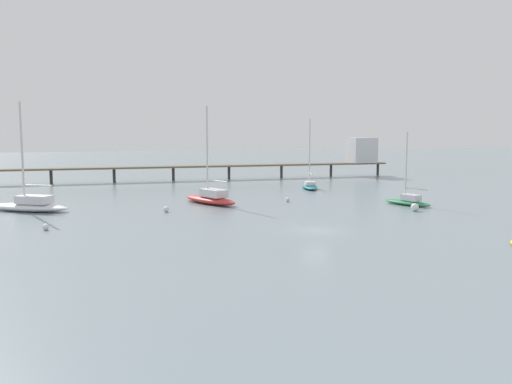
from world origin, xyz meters
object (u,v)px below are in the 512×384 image
at_px(sailboat_white, 30,204).
at_px(sailboat_green, 408,200).
at_px(pier, 306,156).
at_px(mooring_buoy_near, 288,199).
at_px(sailboat_red, 211,197).
at_px(mooring_buoy_far, 415,207).
at_px(mooring_buoy_outer, 166,209).
at_px(sailboat_teal, 310,185).
at_px(mooring_buoy_inner, 46,227).

relative_size(sailboat_white, sailboat_green, 1.38).
xyz_separation_m(pier, sailboat_white, (-46.00, -30.78, -3.39)).
bearing_deg(mooring_buoy_near, sailboat_red, 173.34).
xyz_separation_m(sailboat_red, mooring_buoy_far, (20.35, -12.67, -0.33)).
bearing_deg(sailboat_green, pier, 85.35).
distance_m(sailboat_white, mooring_buoy_near, 30.15).
bearing_deg(mooring_buoy_outer, pier, 48.72).
distance_m(sailboat_teal, mooring_buoy_outer, 30.00).
distance_m(sailboat_red, mooring_buoy_far, 23.97).
relative_size(sailboat_red, mooring_buoy_far, 13.48).
xyz_separation_m(sailboat_white, mooring_buoy_near, (30.12, -1.18, -0.46)).
xyz_separation_m(pier, mooring_buoy_near, (-15.88, -31.96, -3.86)).
distance_m(sailboat_teal, mooring_buoy_far, 24.94).
height_order(pier, mooring_buoy_outer, pier).
bearing_deg(mooring_buoy_inner, sailboat_white, 101.63).
xyz_separation_m(mooring_buoy_near, mooring_buoy_outer, (-15.77, -4.10, 0.03)).
height_order(sailboat_teal, mooring_buoy_inner, sailboat_teal).
bearing_deg(sailboat_green, sailboat_teal, 101.08).
xyz_separation_m(sailboat_teal, mooring_buoy_inner, (-36.18, -24.85, -0.31)).
relative_size(sailboat_green, mooring_buoy_far, 9.92).
distance_m(sailboat_red, mooring_buoy_outer, 8.07).
xyz_separation_m(sailboat_white, mooring_buoy_inner, (2.62, -12.72, -0.46)).
height_order(sailboat_white, mooring_buoy_inner, sailboat_white).
bearing_deg(sailboat_teal, mooring_buoy_far, -85.28).
xyz_separation_m(sailboat_green, mooring_buoy_inner, (-40.20, -4.30, -0.31)).
bearing_deg(mooring_buoy_near, sailboat_white, 177.76).
bearing_deg(mooring_buoy_outer, mooring_buoy_inner, -147.61).
bearing_deg(mooring_buoy_inner, mooring_buoy_outer, 32.39).
distance_m(mooring_buoy_far, mooring_buoy_near, 15.76).
height_order(mooring_buoy_far, mooring_buoy_outer, mooring_buoy_far).
distance_m(sailboat_green, mooring_buoy_outer, 28.63).
bearing_deg(sailboat_red, mooring_buoy_far, -31.91).
distance_m(pier, sailboat_teal, 20.31).
bearing_deg(mooring_buoy_near, mooring_buoy_outer, -165.44).
bearing_deg(sailboat_white, mooring_buoy_far, -17.30).
relative_size(mooring_buoy_inner, mooring_buoy_near, 1.02).
distance_m(sailboat_green, mooring_buoy_near, 14.62).
bearing_deg(sailboat_white, sailboat_teal, 17.36).
height_order(sailboat_white, sailboat_green, sailboat_white).
relative_size(mooring_buoy_near, mooring_buoy_outer, 0.89).
bearing_deg(sailboat_teal, sailboat_white, -162.64).
height_order(mooring_buoy_near, mooring_buoy_outer, mooring_buoy_outer).
relative_size(sailboat_teal, mooring_buoy_near, 18.84).
relative_size(pier, mooring_buoy_outer, 115.48).
xyz_separation_m(sailboat_green, mooring_buoy_outer, (-28.46, 3.14, -0.28)).
bearing_deg(sailboat_green, mooring_buoy_near, 150.30).
xyz_separation_m(pier, sailboat_green, (-3.19, -39.20, -3.54)).
distance_m(sailboat_white, mooring_buoy_outer, 15.30).
xyz_separation_m(sailboat_teal, sailboat_red, (-18.30, -12.18, 0.17)).
height_order(sailboat_white, mooring_buoy_far, sailboat_white).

